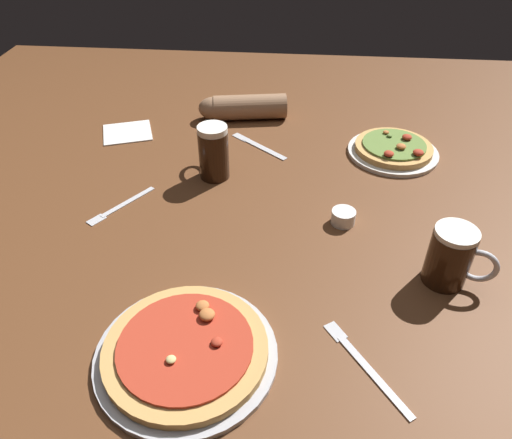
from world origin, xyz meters
name	(u,v)px	position (x,y,z in m)	size (l,w,h in m)	color
ground_plane	(256,231)	(0.00, 0.00, -0.01)	(2.40, 2.40, 0.03)	brown
pizza_plate_near	(186,351)	(-0.09, -0.38, 0.02)	(0.33, 0.33, 0.05)	#B2B2B7
pizza_plate_far	(393,149)	(0.37, 0.37, 0.02)	(0.26, 0.26, 0.05)	silver
beer_mug_dark	(213,152)	(-0.14, 0.21, 0.07)	(0.10, 0.12, 0.15)	black
beer_mug_amber	(451,257)	(0.41, -0.15, 0.07)	(0.14, 0.09, 0.13)	black
ramekin_sauce	(343,217)	(0.21, 0.03, 0.02)	(0.06, 0.06, 0.04)	white
napkin_folded	(127,132)	(-0.45, 0.43, 0.00)	(0.15, 0.14, 0.01)	white
fork_left	(120,206)	(-0.35, 0.05, 0.00)	(0.13, 0.18, 0.01)	silver
knife_right	(259,146)	(-0.03, 0.38, 0.00)	(0.18, 0.16, 0.01)	silver
fork_spare	(365,364)	(0.23, -0.37, 0.00)	(0.15, 0.20, 0.01)	silver
diner_arm	(240,107)	(-0.10, 0.56, 0.04)	(0.29, 0.12, 0.08)	#936B4C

